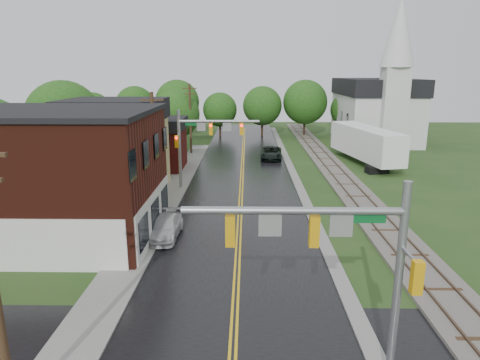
{
  "coord_description": "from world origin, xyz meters",
  "views": [
    {
      "loc": [
        0.52,
        -11.09,
        10.57
      ],
      "look_at": [
        0.06,
        16.49,
        3.5
      ],
      "focal_mm": 32.0,
      "sensor_mm": 36.0,
      "label": 1
    }
  ],
  "objects_px": {
    "church": "(378,103)",
    "tree_left_b": "(66,120)",
    "brick_building": "(42,175)",
    "traffic_signal_near": "(336,247)",
    "semi_trailer": "(366,143)",
    "utility_pole_c": "(190,118)",
    "tree_left_e": "(177,115)",
    "tree_left_c": "(127,123)",
    "suv_dark": "(271,153)",
    "utility_pole_b": "(154,147)",
    "traffic_signal_far": "(203,135)",
    "pickup_white": "(165,227)"
  },
  "relations": [
    {
      "from": "traffic_signal_far",
      "to": "brick_building",
      "type": "bearing_deg",
      "value": -126.92
    },
    {
      "from": "semi_trailer",
      "to": "utility_pole_c",
      "type": "bearing_deg",
      "value": 164.89
    },
    {
      "from": "tree_left_c",
      "to": "utility_pole_c",
      "type": "bearing_deg",
      "value": 30.2
    },
    {
      "from": "traffic_signal_far",
      "to": "tree_left_c",
      "type": "height_order",
      "value": "tree_left_c"
    },
    {
      "from": "traffic_signal_near",
      "to": "tree_left_b",
      "type": "height_order",
      "value": "tree_left_b"
    },
    {
      "from": "tree_left_c",
      "to": "suv_dark",
      "type": "xyz_separation_m",
      "value": [
        17.35,
        0.68,
        -3.76
      ]
    },
    {
      "from": "utility_pole_b",
      "to": "semi_trailer",
      "type": "relative_size",
      "value": 0.65
    },
    {
      "from": "semi_trailer",
      "to": "utility_pole_b",
      "type": "bearing_deg",
      "value": -142.3
    },
    {
      "from": "brick_building",
      "to": "church",
      "type": "height_order",
      "value": "church"
    },
    {
      "from": "church",
      "to": "pickup_white",
      "type": "distance_m",
      "value": 46.28
    },
    {
      "from": "utility_pole_c",
      "to": "pickup_white",
      "type": "xyz_separation_m",
      "value": [
        2.0,
        -28.99,
        -4.05
      ]
    },
    {
      "from": "traffic_signal_far",
      "to": "pickup_white",
      "type": "relative_size",
      "value": 1.59
    },
    {
      "from": "brick_building",
      "to": "traffic_signal_near",
      "type": "distance_m",
      "value": 20.6
    },
    {
      "from": "utility_pole_b",
      "to": "traffic_signal_far",
      "type": "bearing_deg",
      "value": 56.32
    },
    {
      "from": "church",
      "to": "semi_trailer",
      "type": "xyz_separation_m",
      "value": [
        -5.71,
        -15.43,
        -3.37
      ]
    },
    {
      "from": "brick_building",
      "to": "traffic_signal_near",
      "type": "relative_size",
      "value": 1.95
    },
    {
      "from": "tree_left_e",
      "to": "traffic_signal_near",
      "type": "bearing_deg",
      "value": -74.32
    },
    {
      "from": "traffic_signal_near",
      "to": "semi_trailer",
      "type": "distance_m",
      "value": 37.96
    },
    {
      "from": "traffic_signal_near",
      "to": "semi_trailer",
      "type": "bearing_deg",
      "value": 73.41
    },
    {
      "from": "brick_building",
      "to": "church",
      "type": "xyz_separation_m",
      "value": [
        32.48,
        38.74,
        1.68
      ]
    },
    {
      "from": "utility_pole_b",
      "to": "pickup_white",
      "type": "height_order",
      "value": "utility_pole_b"
    },
    {
      "from": "brick_building",
      "to": "tree_left_b",
      "type": "relative_size",
      "value": 1.48
    },
    {
      "from": "church",
      "to": "traffic_signal_near",
      "type": "height_order",
      "value": "church"
    },
    {
      "from": "pickup_white",
      "to": "tree_left_e",
      "type": "bearing_deg",
      "value": 99.26
    },
    {
      "from": "traffic_signal_near",
      "to": "utility_pole_c",
      "type": "height_order",
      "value": "utility_pole_c"
    },
    {
      "from": "tree_left_b",
      "to": "tree_left_e",
      "type": "xyz_separation_m",
      "value": [
        9.0,
        14.0,
        -0.9
      ]
    },
    {
      "from": "traffic_signal_far",
      "to": "tree_left_e",
      "type": "xyz_separation_m",
      "value": [
        -5.38,
        18.9,
        -0.16
      ]
    },
    {
      "from": "traffic_signal_far",
      "to": "tree_left_c",
      "type": "xyz_separation_m",
      "value": [
        -10.38,
        12.9,
        -0.46
      ]
    },
    {
      "from": "church",
      "to": "tree_left_b",
      "type": "bearing_deg",
      "value": -150.01
    },
    {
      "from": "traffic_signal_near",
      "to": "pickup_white",
      "type": "height_order",
      "value": "traffic_signal_near"
    },
    {
      "from": "tree_left_c",
      "to": "semi_trailer",
      "type": "distance_m",
      "value": 28.26
    },
    {
      "from": "brick_building",
      "to": "pickup_white",
      "type": "bearing_deg",
      "value": 0.05
    },
    {
      "from": "traffic_signal_near",
      "to": "utility_pole_c",
      "type": "distance_m",
      "value": 43.24
    },
    {
      "from": "utility_pole_b",
      "to": "semi_trailer",
      "type": "bearing_deg",
      "value": 37.7
    },
    {
      "from": "utility_pole_c",
      "to": "tree_left_e",
      "type": "relative_size",
      "value": 1.1
    },
    {
      "from": "brick_building",
      "to": "tree_left_e",
      "type": "distance_m",
      "value": 31.12
    },
    {
      "from": "tree_left_b",
      "to": "semi_trailer",
      "type": "height_order",
      "value": "tree_left_b"
    },
    {
      "from": "utility_pole_c",
      "to": "tree_left_e",
      "type": "bearing_deg",
      "value": 137.16
    },
    {
      "from": "church",
      "to": "traffic_signal_near",
      "type": "xyz_separation_m",
      "value": [
        -16.53,
        -51.74,
        -0.87
      ]
    },
    {
      "from": "utility_pole_b",
      "to": "suv_dark",
      "type": "relative_size",
      "value": 1.66
    },
    {
      "from": "brick_building",
      "to": "pickup_white",
      "type": "xyz_separation_m",
      "value": [
        7.68,
        0.01,
        -3.48
      ]
    },
    {
      "from": "pickup_white",
      "to": "semi_trailer",
      "type": "height_order",
      "value": "semi_trailer"
    },
    {
      "from": "tree_left_e",
      "to": "church",
      "type": "bearing_deg",
      "value": 15.2
    },
    {
      "from": "traffic_signal_near",
      "to": "semi_trailer",
      "type": "relative_size",
      "value": 0.53
    },
    {
      "from": "tree_left_b",
      "to": "tree_left_c",
      "type": "height_order",
      "value": "tree_left_b"
    },
    {
      "from": "suv_dark",
      "to": "tree_left_b",
      "type": "bearing_deg",
      "value": -153.94
    },
    {
      "from": "tree_left_c",
      "to": "utility_pole_b",
      "type": "bearing_deg",
      "value": -68.51
    },
    {
      "from": "church",
      "to": "suv_dark",
      "type": "xyz_separation_m",
      "value": [
        -16.5,
        -13.16,
        -5.08
      ]
    },
    {
      "from": "pickup_white",
      "to": "church",
      "type": "bearing_deg",
      "value": 59.16
    },
    {
      "from": "utility_pole_c",
      "to": "tree_left_e",
      "type": "height_order",
      "value": "utility_pole_c"
    }
  ]
}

